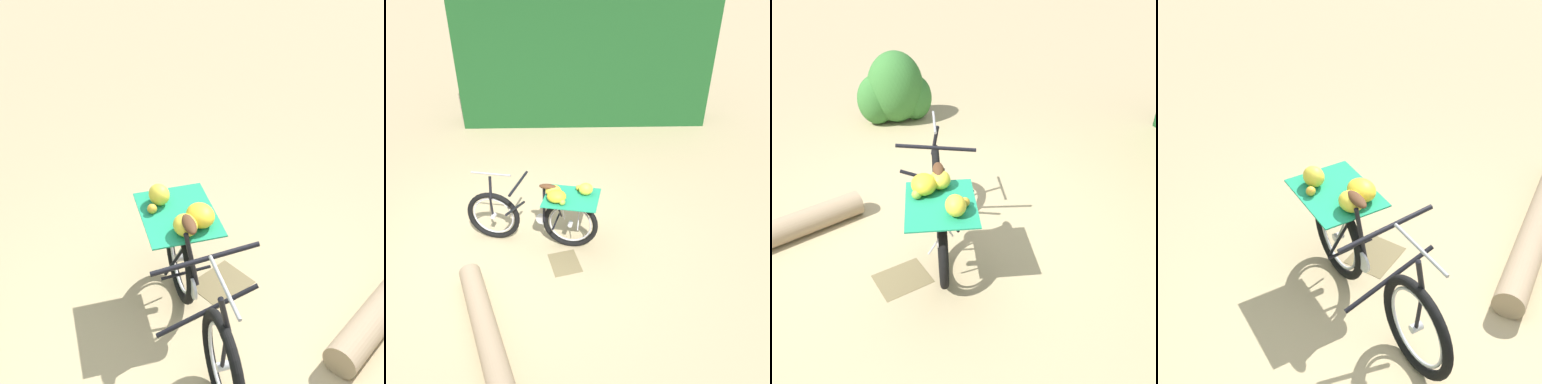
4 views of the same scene
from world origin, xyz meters
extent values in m
plane|color=tan|center=(0.00, 0.00, 0.00)|extent=(60.00, 60.00, 0.00)
torus|color=black|center=(0.14, 0.24, 0.36)|extent=(0.39, 0.68, 0.73)
torus|color=#B7B7BC|center=(0.14, 0.24, 0.36)|extent=(0.27, 0.52, 0.57)
cylinder|color=#B7B7BC|center=(0.14, 0.24, 0.36)|extent=(0.10, 0.09, 0.06)
torus|color=black|center=(-0.33, -0.70, 0.36)|extent=(0.39, 0.68, 0.73)
torus|color=#B7B7BC|center=(-0.33, -0.70, 0.36)|extent=(0.27, 0.52, 0.57)
cylinder|color=#B7B7BC|center=(-0.33, -0.70, 0.36)|extent=(0.10, 0.09, 0.06)
cylinder|color=black|center=(0.00, -0.05, 0.53)|extent=(0.64, 0.34, 0.30)
cylinder|color=black|center=(-0.04, -0.12, 0.92)|extent=(0.65, 0.35, 0.11)
cylinder|color=black|center=(-0.18, -0.40, 0.64)|extent=(0.12, 0.08, 0.49)
cylinder|color=black|center=(-0.24, -0.53, 0.38)|extent=(0.35, 0.19, 0.05)
cylinder|color=black|center=(-0.26, -0.57, 0.59)|extent=(0.30, 0.16, 0.47)
cylinder|color=black|center=(0.14, 0.25, 0.52)|extent=(0.06, 0.05, 0.30)
cylinder|color=black|center=(0.14, 0.23, 0.81)|extent=(0.10, 0.07, 0.30)
cylinder|color=gray|center=(0.12, 0.20, 1.02)|extent=(0.25, 0.48, 0.02)
ellipsoid|color=#4C2D19|center=(-0.20, -0.45, 0.91)|extent=(0.18, 0.24, 0.06)
cylinder|color=#B7B7BC|center=(-0.16, -0.36, 0.40)|extent=(0.09, 0.15, 0.16)
cylinder|color=#B7B7BC|center=(-0.28, -0.62, 0.56)|extent=(0.19, 0.11, 0.39)
cylinder|color=#B7B7BC|center=(-0.38, -0.80, 0.56)|extent=(0.23, 0.12, 0.39)
cube|color=brown|center=(-0.34, -0.72, 0.76)|extent=(0.66, 0.73, 0.02)
cube|color=#1E8C60|center=(-0.34, -0.72, 0.78)|extent=(0.79, 0.85, 0.01)
ellipsoid|color=yellow|center=(-0.32, -0.91, 0.86)|extent=(0.20, 0.22, 0.16)
ellipsoid|color=yellow|center=(-0.23, -0.51, 0.85)|extent=(0.24, 0.25, 0.14)
ellipsoid|color=gold|center=(-0.37, -0.52, 0.86)|extent=(0.28, 0.30, 0.15)
sphere|color=#8CAD38|center=(-0.46, -0.57, 0.82)|extent=(0.08, 0.08, 0.08)
sphere|color=gold|center=(-0.20, -0.85, 0.82)|extent=(0.07, 0.07, 0.07)
cylinder|color=#9E8466|center=(-1.68, 0.51, 0.13)|extent=(2.21, 0.50, 0.25)
cube|color=olive|center=(-0.64, -0.54, 0.00)|extent=(0.44, 0.36, 0.01)
camera|label=1|loc=(1.78, 1.74, 3.26)|focal=52.03mm
camera|label=2|loc=(-4.32, 0.39, 3.50)|focal=37.15mm
camera|label=3|loc=(-1.55, -2.98, 2.48)|focal=37.80mm
camera|label=4|loc=(2.35, 1.18, 3.20)|focal=51.31mm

